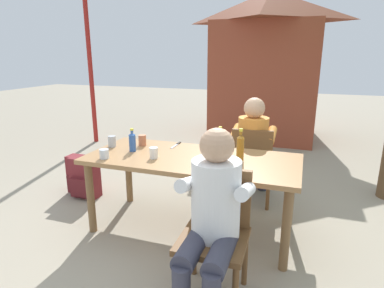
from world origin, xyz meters
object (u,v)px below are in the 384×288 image
Objects in this scene: bottle_olive at (220,141)px; backpack_by_near_side at (82,175)px; bottle_amber at (240,148)px; cup_glass at (104,154)px; dining_table at (192,165)px; chair_far_right at (252,162)px; cup_steel at (112,141)px; cup_terracotta at (142,140)px; table_knife at (177,145)px; brick_kiosk at (267,63)px; cup_white at (154,153)px; person_in_plaid_shirt at (212,212)px; backpack_by_far_side at (85,178)px; bottle_blue at (132,141)px; chair_near_right at (216,227)px; person_in_white_shirt at (254,144)px; lamp_post at (87,22)px.

bottle_olive is 0.54× the size of backpack_by_near_side.
bottle_amber is 1.19m from cup_glass.
dining_table is 0.36m from bottle_olive.
cup_steel is at bearing -152.52° from chair_far_right.
bottle_amber is 2.67× the size of cup_terracotta.
brick_kiosk reaches higher than table_knife.
dining_table is at bearing 25.84° from cup_white.
person_in_plaid_shirt is at bearing -34.58° from cup_steel.
chair_far_right reaches higher than cup_steel.
cup_white is 1.31m from backpack_by_far_side.
bottle_blue is at bearing -178.55° from dining_table.
brick_kiosk is at bearing 78.31° from cup_glass.
person_in_plaid_shirt is 4.87× the size of bottle_olive.
bottle_olive is at bearing -1.28° from backpack_by_far_side.
cup_steel is (-1.29, 0.89, 0.12)m from person_in_plaid_shirt.
cup_glass is at bearing -67.92° from cup_steel.
dining_table is at bearing -3.49° from cup_steel.
chair_near_right is 1.85× the size of backpack_by_far_side.
brick_kiosk reaches higher than chair_far_right.
person_in_white_shirt reaches higher than backpack_by_near_side.
table_knife is (-0.71, 0.31, -0.12)m from bottle_amber.
chair_near_right is 1.57m from person_in_white_shirt.
cup_white is 1.43m from backpack_by_near_side.
bottle_blue is at bearing -89.30° from cup_terracotta.
brick_kiosk is at bearing 75.33° from cup_steel.
bottle_olive reaches higher than bottle_blue.
lamp_post reaches higher than person_in_plaid_shirt.
cup_terracotta is at bearing -175.85° from bottle_olive.
cup_white is at bearing -168.10° from bottle_amber.
chair_near_right is 3.59× the size of bottle_olive.
brick_kiosk is (-0.04, 3.69, 0.61)m from bottle_olive.
cup_steel is 0.04× the size of lamp_post.
bottle_blue reaches higher than cup_terracotta.
cup_glass reaches higher than backpack_by_far_side.
lamp_post reaches higher than cup_white.
cup_steel is 0.38m from cup_glass.
cup_white reaches higher than cup_glass.
chair_far_right reaches higher than cup_terracotta.
brick_kiosk is (0.88, 4.24, 0.67)m from cup_glass.
bottle_amber is at bearing -37.08° from lamp_post.
dining_table is 22.67× the size of cup_glass.
cup_white is (-0.74, -0.87, 0.28)m from chair_far_right.
cup_steel is (-0.27, 0.07, -0.04)m from bottle_blue.
brick_kiosk is (-0.27, 4.77, 0.78)m from person_in_plaid_shirt.
table_knife is 1.24m from backpack_by_far_side.
person_in_plaid_shirt is 1.01m from cup_white.
person_in_white_shirt is 2.51× the size of backpack_by_far_side.
person_in_plaid_shirt is (-0.00, -1.67, 0.00)m from person_in_white_shirt.
bottle_amber reaches higher than backpack_by_far_side.
person_in_white_shirt is at bearing 31.28° from cup_steel.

